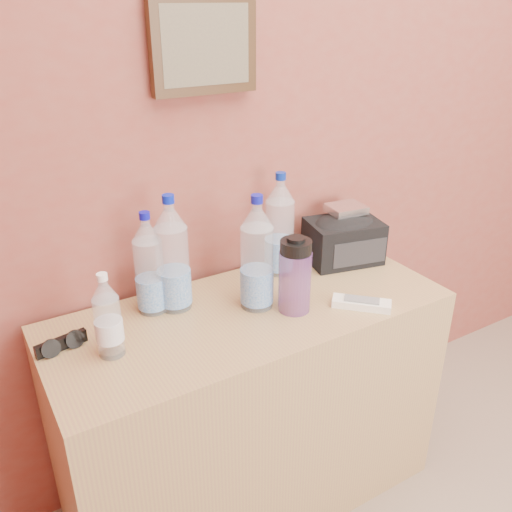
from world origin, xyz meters
The scene contains 12 objects.
picture_frame centered at (-0.55, 1.98, 1.40)m, with size 0.30×0.03×0.25m, color #382311, non-canonical shape.
dresser centered at (-0.55, 1.74, 0.36)m, with size 1.15×0.48×0.72m, color #A88151.
pet_large_a centered at (-0.73, 1.86, 0.86)m, with size 0.09×0.09×0.34m.
pet_large_b centered at (-0.79, 1.88, 0.85)m, with size 0.08×0.08×0.29m.
pet_large_c centered at (-0.36, 1.90, 0.86)m, with size 0.09×0.09×0.33m.
pet_large_d centered at (-0.53, 1.75, 0.86)m, with size 0.09×0.09×0.33m.
pet_small centered at (-0.95, 1.73, 0.81)m, with size 0.06×0.06×0.22m.
nalgene_bottle centered at (-0.45, 1.68, 0.82)m, with size 0.09×0.09×0.22m.
sunglasses centered at (-1.06, 1.82, 0.73)m, with size 0.13×0.05×0.03m, color black, non-canonical shape.
ac_remote centered at (-0.28, 1.59, 0.73)m, with size 0.16×0.05×0.02m, color white.
toiletry_bag centered at (-0.13, 1.86, 0.79)m, with size 0.23×0.17×0.16m, color black, non-canonical shape.
foil_packet centered at (-0.11, 1.88, 0.89)m, with size 0.12×0.10×0.02m, color silver.
Camera 1 is at (-1.22, 0.60, 1.51)m, focal length 38.00 mm.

